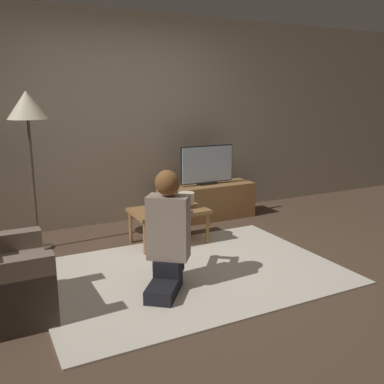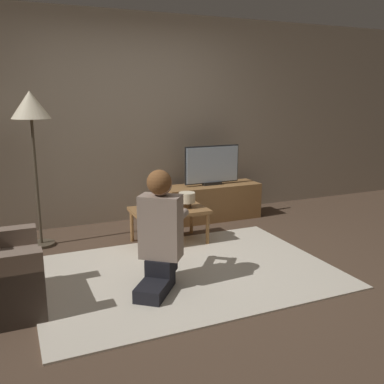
# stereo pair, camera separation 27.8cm
# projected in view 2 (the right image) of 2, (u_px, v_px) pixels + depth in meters

# --- Properties ---
(ground_plane) EXTENTS (10.00, 10.00, 0.00)m
(ground_plane) POSITION_uv_depth(u_px,v_px,m) (186.00, 273.00, 3.95)
(ground_plane) COLOR brown
(wall_back) EXTENTS (10.00, 0.06, 2.60)m
(wall_back) POSITION_uv_depth(u_px,v_px,m) (127.00, 120.00, 5.38)
(wall_back) COLOR tan
(wall_back) RESTS_ON ground_plane
(rug) EXTENTS (2.67, 1.87, 0.02)m
(rug) POSITION_uv_depth(u_px,v_px,m) (186.00, 272.00, 3.94)
(rug) COLOR beige
(rug) RESTS_ON ground_plane
(tv_stand) EXTENTS (1.27, 0.41, 0.46)m
(tv_stand) POSITION_uv_depth(u_px,v_px,m) (212.00, 202.00, 5.62)
(tv_stand) COLOR olive
(tv_stand) RESTS_ON ground_plane
(tv) EXTENTS (0.75, 0.08, 0.51)m
(tv) POSITION_uv_depth(u_px,v_px,m) (212.00, 165.00, 5.51)
(tv) COLOR black
(tv) RESTS_ON tv_stand
(coffee_table) EXTENTS (0.80, 0.52, 0.39)m
(coffee_table) POSITION_uv_depth(u_px,v_px,m) (169.00, 213.00, 4.67)
(coffee_table) COLOR olive
(coffee_table) RESTS_ON ground_plane
(floor_lamp) EXTENTS (0.40, 0.40, 1.65)m
(floor_lamp) POSITION_uv_depth(u_px,v_px,m) (31.00, 114.00, 4.36)
(floor_lamp) COLOR #4C4233
(floor_lamp) RESTS_ON ground_plane
(person_kneeling) EXTENTS (0.68, 0.78, 1.00)m
(person_kneeling) POSITION_uv_depth(u_px,v_px,m) (160.00, 229.00, 3.55)
(person_kneeling) COLOR black
(person_kneeling) RESTS_ON rug
(picture_frame) EXTENTS (0.11, 0.01, 0.15)m
(picture_frame) POSITION_uv_depth(u_px,v_px,m) (151.00, 202.00, 4.63)
(picture_frame) COLOR olive
(picture_frame) RESTS_ON coffee_table
(table_lamp) EXTENTS (0.18, 0.18, 0.17)m
(table_lamp) POSITION_uv_depth(u_px,v_px,m) (187.00, 199.00, 4.68)
(table_lamp) COLOR #4C3823
(table_lamp) RESTS_ON coffee_table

